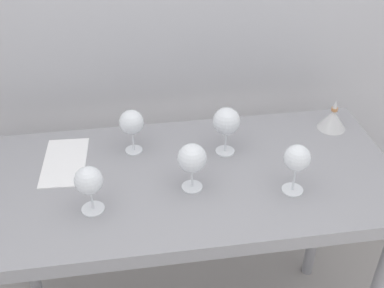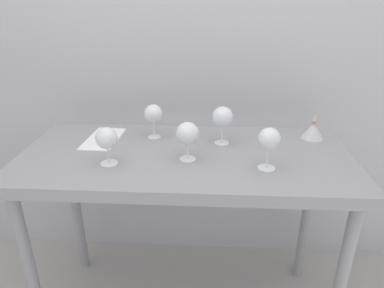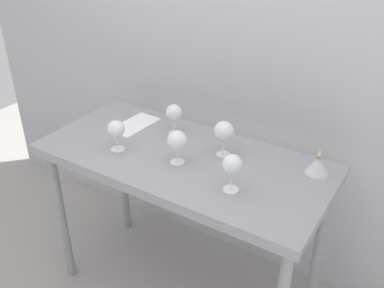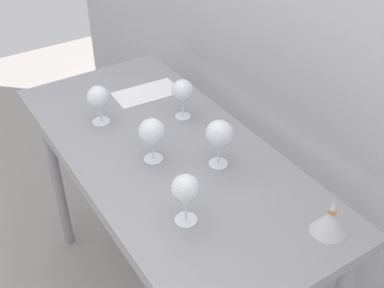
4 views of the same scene
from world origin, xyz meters
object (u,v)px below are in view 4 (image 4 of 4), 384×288
(wine_glass_near_center, at_px, (152,133))
(decanter_funnel, at_px, (330,221))
(wine_glass_far_right, at_px, (219,135))
(tasting_sheet_upper, at_px, (147,93))
(wine_glass_near_right, at_px, (186,190))
(wine_glass_far_left, at_px, (183,91))
(wine_glass_near_left, at_px, (98,98))

(wine_glass_near_center, bearing_deg, decanter_funnel, 24.71)
(wine_glass_far_right, xyz_separation_m, tasting_sheet_upper, (-0.55, 0.02, -0.12))
(wine_glass_near_right, xyz_separation_m, decanter_funnel, (0.26, 0.32, -0.08))
(wine_glass_far_right, relative_size, wine_glass_far_left, 1.08)
(wine_glass_far_right, xyz_separation_m, decanter_funnel, (0.43, 0.09, -0.08))
(wine_glass_near_center, bearing_deg, wine_glass_near_left, -169.75)
(wine_glass_far_left, xyz_separation_m, decanter_funnel, (0.74, 0.03, -0.08))
(wine_glass_near_right, bearing_deg, decanter_funnel, 51.45)
(wine_glass_near_left, height_order, tasting_sheet_upper, wine_glass_near_left)
(wine_glass_near_center, relative_size, wine_glass_near_left, 1.05)
(wine_glass_far_left, bearing_deg, wine_glass_far_right, -9.72)
(wine_glass_near_center, bearing_deg, wine_glass_far_left, 127.14)
(wine_glass_far_left, xyz_separation_m, wine_glass_near_left, (-0.14, -0.28, -0.01))
(wine_glass_far_left, bearing_deg, wine_glass_near_right, -30.95)
(wine_glass_far_left, height_order, wine_glass_near_left, wine_glass_far_left)
(wine_glass_near_right, bearing_deg, wine_glass_far_right, 125.38)
(wine_glass_near_center, xyz_separation_m, tasting_sheet_upper, (-0.41, 0.19, -0.11))
(wine_glass_near_center, xyz_separation_m, decanter_funnel, (0.57, 0.26, -0.07))
(wine_glass_far_right, distance_m, tasting_sheet_upper, 0.56)
(decanter_funnel, bearing_deg, wine_glass_near_left, -160.11)
(decanter_funnel, bearing_deg, wine_glass_near_right, -128.55)
(wine_glass_far_right, distance_m, wine_glass_near_right, 0.29)
(wine_glass_near_center, relative_size, decanter_funnel, 1.36)
(wine_glass_far_left, relative_size, wine_glass_near_left, 1.04)
(wine_glass_near_center, xyz_separation_m, wine_glass_near_left, (-0.31, -0.06, -0.00))
(wine_glass_far_right, height_order, decanter_funnel, wine_glass_far_right)
(wine_glass_far_right, bearing_deg, wine_glass_near_left, -153.18)
(wine_glass_far_right, xyz_separation_m, wine_glass_far_left, (-0.32, 0.05, -0.01))
(wine_glass_far_right, height_order, tasting_sheet_upper, wine_glass_far_right)
(wine_glass_far_right, height_order, wine_glass_far_left, wine_glass_far_right)
(wine_glass_far_left, distance_m, decanter_funnel, 0.75)
(wine_glass_near_center, height_order, tasting_sheet_upper, wine_glass_near_center)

